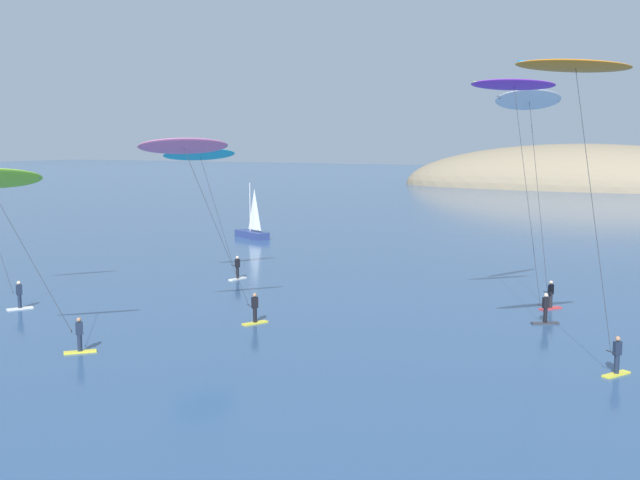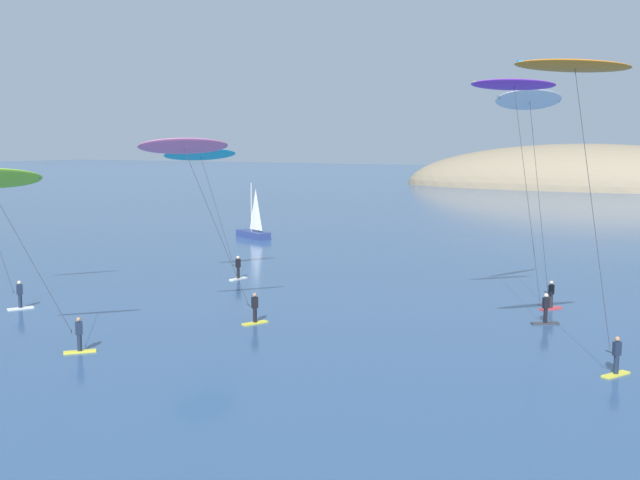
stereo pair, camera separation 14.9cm
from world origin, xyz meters
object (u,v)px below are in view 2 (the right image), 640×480
at_px(sailboat_near, 252,232).
at_px(kitesurfer_pink, 190,161).
at_px(kitesurfer_white, 531,113).
at_px(kitesurfer_cyan, 203,163).
at_px(kitesurfer_orange, 579,94).
at_px(kitesurfer_purple, 518,108).

relative_size(sailboat_near, kitesurfer_pink, 0.56).
bearing_deg(kitesurfer_pink, kitesurfer_white, 39.96).
height_order(kitesurfer_cyan, kitesurfer_pink, kitesurfer_pink).
relative_size(kitesurfer_orange, kitesurfer_white, 1.03).
xyz_separation_m(kitesurfer_orange, kitesurfer_pink, (-19.49, -0.22, -2.92)).
height_order(kitesurfer_cyan, kitesurfer_white, kitesurfer_white).
relative_size(kitesurfer_purple, kitesurfer_white, 1.03).
bearing_deg(kitesurfer_purple, kitesurfer_pink, -148.81).
xyz_separation_m(kitesurfer_white, kitesurfer_pink, (-14.51, -12.16, -2.61)).
bearing_deg(kitesurfer_pink, sailboat_near, 119.60).
height_order(kitesurfer_orange, kitesurfer_pink, kitesurfer_orange).
relative_size(sailboat_near, kitesurfer_white, 0.45).
distance_m(kitesurfer_cyan, kitesurfer_pink, 14.11).
bearing_deg(kitesurfer_white, kitesurfer_cyan, -178.58).
xyz_separation_m(sailboat_near, kitesurfer_pink, (20.06, -35.30, 8.30)).
height_order(kitesurfer_orange, kitesurfer_white, kitesurfer_orange).
distance_m(kitesurfer_purple, kitesurfer_cyan, 23.06).
bearing_deg(kitesurfer_pink, kitesurfer_orange, 0.65).
bearing_deg(sailboat_near, kitesurfer_white, -33.81).
relative_size(sailboat_near, kitesurfer_purple, 0.43).
height_order(kitesurfer_purple, kitesurfer_cyan, kitesurfer_purple).
xyz_separation_m(kitesurfer_purple, kitesurfer_pink, (-14.64, -8.86, -2.74)).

